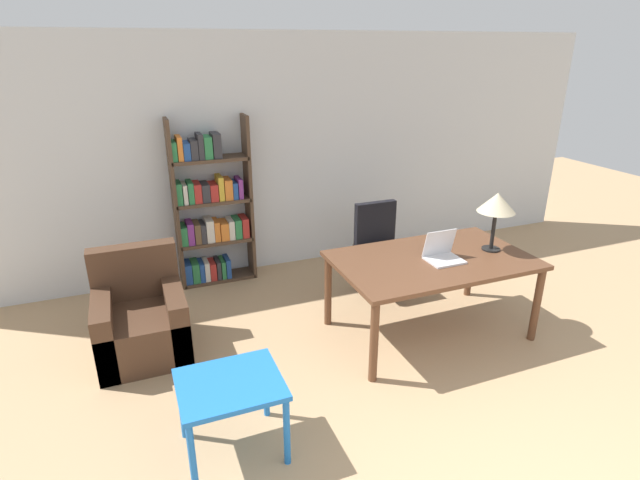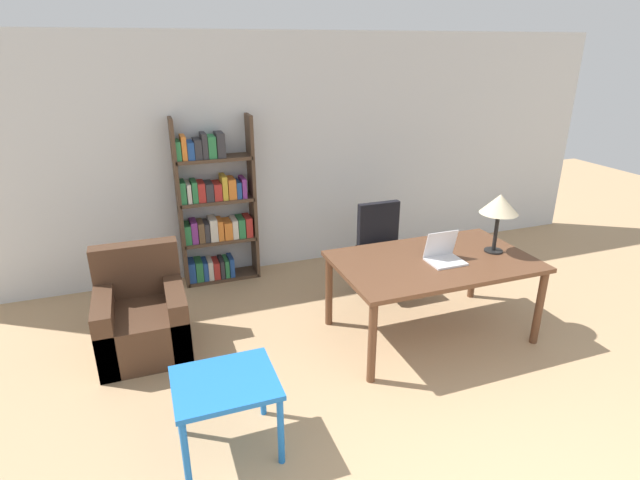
{
  "view_description": "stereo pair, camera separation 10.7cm",
  "coord_description": "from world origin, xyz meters",
  "px_view_note": "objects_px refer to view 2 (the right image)",
  "views": [
    {
      "loc": [
        -1.88,
        -0.98,
        2.56
      ],
      "look_at": [
        -0.44,
        2.68,
        1.01
      ],
      "focal_mm": 28.0,
      "sensor_mm": 36.0,
      "label": 1
    },
    {
      "loc": [
        -1.78,
        -1.02,
        2.56
      ],
      "look_at": [
        -0.44,
        2.68,
        1.01
      ],
      "focal_mm": 28.0,
      "sensor_mm": 36.0,
      "label": 2
    }
  ],
  "objects_px": {
    "table_lamp": "(500,205)",
    "office_chair": "(383,252)",
    "side_table_blue": "(225,391)",
    "desk": "(433,267)",
    "bookshelf": "(214,210)",
    "armchair": "(143,319)",
    "laptop": "(444,255)"
  },
  "relations": [
    {
      "from": "table_lamp",
      "to": "office_chair",
      "type": "distance_m",
      "value": 1.41
    },
    {
      "from": "office_chair",
      "to": "side_table_blue",
      "type": "distance_m",
      "value": 2.71
    },
    {
      "from": "desk",
      "to": "side_table_blue",
      "type": "distance_m",
      "value": 2.2
    },
    {
      "from": "side_table_blue",
      "to": "bookshelf",
      "type": "height_order",
      "value": "bookshelf"
    },
    {
      "from": "desk",
      "to": "armchair",
      "type": "xyz_separation_m",
      "value": [
        -2.52,
        0.65,
        -0.39
      ]
    },
    {
      "from": "side_table_blue",
      "to": "armchair",
      "type": "height_order",
      "value": "armchair"
    },
    {
      "from": "laptop",
      "to": "side_table_blue",
      "type": "xyz_separation_m",
      "value": [
        -2.09,
        -0.74,
        -0.35
      ]
    },
    {
      "from": "office_chair",
      "to": "bookshelf",
      "type": "relative_size",
      "value": 0.52
    },
    {
      "from": "table_lamp",
      "to": "office_chair",
      "type": "bearing_deg",
      "value": 121.3
    },
    {
      "from": "desk",
      "to": "table_lamp",
      "type": "bearing_deg",
      "value": -2.67
    },
    {
      "from": "desk",
      "to": "table_lamp",
      "type": "height_order",
      "value": "table_lamp"
    },
    {
      "from": "armchair",
      "to": "bookshelf",
      "type": "distance_m",
      "value": 1.58
    },
    {
      "from": "desk",
      "to": "armchair",
      "type": "distance_m",
      "value": 2.63
    },
    {
      "from": "desk",
      "to": "office_chair",
      "type": "xyz_separation_m",
      "value": [
        0.0,
        0.98,
        -0.24
      ]
    },
    {
      "from": "armchair",
      "to": "laptop",
      "type": "bearing_deg",
      "value": -15.4
    },
    {
      "from": "table_lamp",
      "to": "side_table_blue",
      "type": "height_order",
      "value": "table_lamp"
    },
    {
      "from": "laptop",
      "to": "office_chair",
      "type": "bearing_deg",
      "value": 93.01
    },
    {
      "from": "bookshelf",
      "to": "table_lamp",
      "type": "bearing_deg",
      "value": -39.64
    },
    {
      "from": "desk",
      "to": "armchair",
      "type": "bearing_deg",
      "value": 165.5
    },
    {
      "from": "office_chair",
      "to": "side_table_blue",
      "type": "height_order",
      "value": "office_chair"
    },
    {
      "from": "office_chair",
      "to": "armchair",
      "type": "bearing_deg",
      "value": -172.5
    },
    {
      "from": "office_chair",
      "to": "armchair",
      "type": "relative_size",
      "value": 1.06
    },
    {
      "from": "armchair",
      "to": "office_chair",
      "type": "bearing_deg",
      "value": 7.5
    },
    {
      "from": "bookshelf",
      "to": "side_table_blue",
      "type": "bearing_deg",
      "value": -97.82
    },
    {
      "from": "table_lamp",
      "to": "side_table_blue",
      "type": "relative_size",
      "value": 0.83
    },
    {
      "from": "armchair",
      "to": "desk",
      "type": "bearing_deg",
      "value": -14.5
    },
    {
      "from": "office_chair",
      "to": "bookshelf",
      "type": "bearing_deg",
      "value": 152.2
    },
    {
      "from": "table_lamp",
      "to": "bookshelf",
      "type": "distance_m",
      "value": 2.99
    },
    {
      "from": "laptop",
      "to": "office_chair",
      "type": "height_order",
      "value": "laptop"
    },
    {
      "from": "desk",
      "to": "office_chair",
      "type": "height_order",
      "value": "office_chair"
    },
    {
      "from": "desk",
      "to": "laptop",
      "type": "distance_m",
      "value": 0.16
    },
    {
      "from": "laptop",
      "to": "table_lamp",
      "type": "xyz_separation_m",
      "value": [
        0.56,
        0.03,
        0.39
      ]
    }
  ]
}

